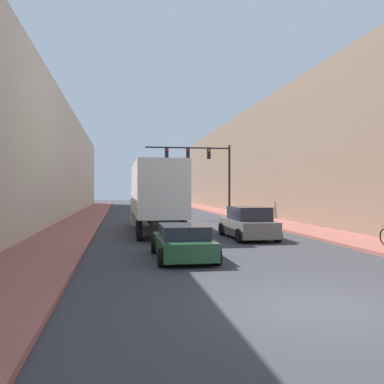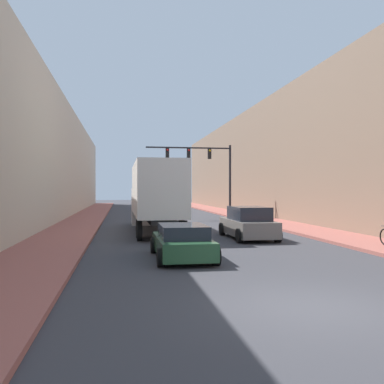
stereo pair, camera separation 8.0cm
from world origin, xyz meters
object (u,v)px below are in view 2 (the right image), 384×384
Objects in this scene: sedan_car at (182,242)px; suv_car at (248,224)px; traffic_signal_gantry at (207,165)px; semi_truck at (155,194)px.

suv_car reaches higher than sedan_car.
traffic_signal_gantry reaches higher than suv_car.
suv_car is at bearing -93.65° from traffic_signal_gantry.
semi_truck is 1.63× the size of traffic_signal_gantry.
semi_truck is at bearing 133.77° from suv_car.
semi_truck is 12.50m from traffic_signal_gantry.
traffic_signal_gantry reaches higher than semi_truck.
semi_truck reaches higher than suv_car.
sedan_car is 0.58× the size of traffic_signal_gantry.
traffic_signal_gantry is (5.52, 10.95, 2.43)m from semi_truck.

